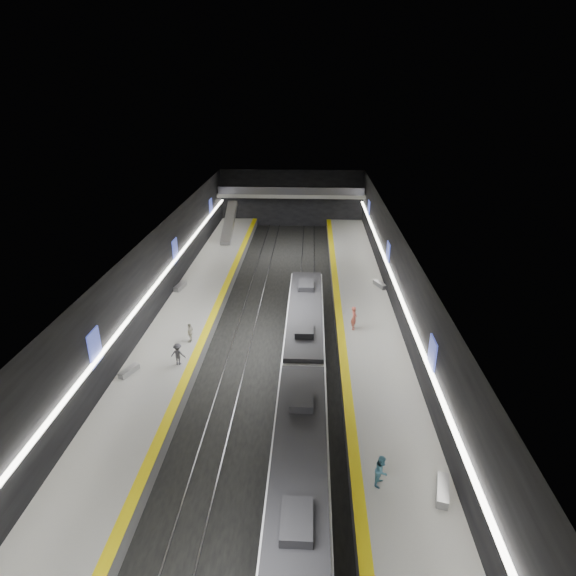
# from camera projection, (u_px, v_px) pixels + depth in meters

# --- Properties ---
(ground) EXTENTS (70.00, 70.00, 0.00)m
(ground) POSITION_uv_depth(u_px,v_px,m) (273.00, 349.00, 37.25)
(ground) COLOR black
(ground) RESTS_ON ground
(ceiling) EXTENTS (20.00, 70.00, 0.04)m
(ceiling) POSITION_uv_depth(u_px,v_px,m) (271.00, 251.00, 34.12)
(ceiling) COLOR beige
(ceiling) RESTS_ON wall_left
(wall_left) EXTENTS (0.04, 70.00, 8.00)m
(wall_left) POSITION_uv_depth(u_px,v_px,m) (139.00, 299.00, 36.14)
(wall_left) COLOR black
(wall_left) RESTS_ON ground
(wall_right) EXTENTS (0.04, 70.00, 8.00)m
(wall_right) POSITION_uv_depth(u_px,v_px,m) (408.00, 305.00, 35.22)
(wall_right) COLOR black
(wall_right) RESTS_ON ground
(wall_back) EXTENTS (20.00, 0.04, 8.00)m
(wall_back) POSITION_uv_depth(u_px,v_px,m) (292.00, 198.00, 67.84)
(wall_back) COLOR black
(wall_back) RESTS_ON ground
(platform_left) EXTENTS (5.00, 70.00, 1.00)m
(platform_left) POSITION_uv_depth(u_px,v_px,m) (176.00, 341.00, 37.40)
(platform_left) COLOR slate
(platform_left) RESTS_ON ground
(tile_surface_left) EXTENTS (5.00, 70.00, 0.02)m
(tile_surface_left) POSITION_uv_depth(u_px,v_px,m) (176.00, 335.00, 37.20)
(tile_surface_left) COLOR #A1A19C
(tile_surface_left) RESTS_ON platform_left
(tactile_strip_left) EXTENTS (0.60, 70.00, 0.02)m
(tactile_strip_left) POSITION_uv_depth(u_px,v_px,m) (204.00, 336.00, 37.10)
(tactile_strip_left) COLOR yellow
(tactile_strip_left) RESTS_ON platform_left
(platform_right) EXTENTS (5.00, 70.00, 1.00)m
(platform_right) POSITION_uv_depth(u_px,v_px,m) (370.00, 346.00, 36.71)
(platform_right) COLOR slate
(platform_right) RESTS_ON ground
(tile_surface_right) EXTENTS (5.00, 70.00, 0.02)m
(tile_surface_right) POSITION_uv_depth(u_px,v_px,m) (371.00, 340.00, 36.51)
(tile_surface_right) COLOR #A1A19C
(tile_surface_right) RESTS_ON platform_right
(tactile_strip_right) EXTENTS (0.60, 70.00, 0.02)m
(tactile_strip_right) POSITION_uv_depth(u_px,v_px,m) (342.00, 339.00, 36.61)
(tactile_strip_right) COLOR yellow
(tactile_strip_right) RESTS_ON platform_right
(rails) EXTENTS (6.52, 70.00, 0.12)m
(rails) POSITION_uv_depth(u_px,v_px,m) (272.00, 348.00, 37.23)
(rails) COLOR gray
(rails) RESTS_ON ground
(train) EXTENTS (2.69, 30.04, 3.60)m
(train) POSITION_uv_depth(u_px,v_px,m) (303.00, 388.00, 28.76)
(train) COLOR #0F1038
(train) RESTS_ON ground
(ad_posters) EXTENTS (19.94, 53.50, 2.20)m
(ad_posters) POSITION_uv_depth(u_px,v_px,m) (273.00, 291.00, 36.41)
(ad_posters) COLOR #3E4BBC
(ad_posters) RESTS_ON wall_left
(cove_light_left) EXTENTS (0.25, 68.60, 0.12)m
(cove_light_left) POSITION_uv_depth(u_px,v_px,m) (142.00, 302.00, 36.21)
(cove_light_left) COLOR white
(cove_light_left) RESTS_ON wall_left
(cove_light_right) EXTENTS (0.25, 68.60, 0.12)m
(cove_light_right) POSITION_uv_depth(u_px,v_px,m) (405.00, 307.00, 35.31)
(cove_light_right) COLOR white
(cove_light_right) RESTS_ON wall_right
(mezzanine_bridge) EXTENTS (20.00, 3.00, 1.50)m
(mezzanine_bridge) POSITION_uv_depth(u_px,v_px,m) (291.00, 194.00, 65.53)
(mezzanine_bridge) COLOR gray
(mezzanine_bridge) RESTS_ON wall_left
(escalator) EXTENTS (1.20, 7.50, 3.92)m
(escalator) POSITION_uv_depth(u_px,v_px,m) (229.00, 222.00, 60.35)
(escalator) COLOR #99999E
(escalator) RESTS_ON platform_left
(bench_left_near) EXTENTS (1.03, 1.67, 0.40)m
(bench_left_near) POSITION_uv_depth(u_px,v_px,m) (129.00, 371.00, 32.23)
(bench_left_near) COLOR #99999E
(bench_left_near) RESTS_ON platform_left
(bench_left_far) EXTENTS (0.86, 1.96, 0.46)m
(bench_left_far) POSITION_uv_depth(u_px,v_px,m) (180.00, 286.00, 45.58)
(bench_left_far) COLOR #99999E
(bench_left_far) RESTS_ON platform_left
(bench_right_near) EXTENTS (1.01, 2.01, 0.47)m
(bench_right_near) POSITION_uv_depth(u_px,v_px,m) (443.00, 491.00, 22.72)
(bench_right_near) COLOR #99999E
(bench_right_near) RESTS_ON platform_right
(bench_right_far) EXTENTS (1.20, 1.85, 0.44)m
(bench_right_far) POSITION_uv_depth(u_px,v_px,m) (380.00, 285.00, 46.00)
(bench_right_far) COLOR #99999E
(bench_right_far) RESTS_ON platform_right
(passenger_right_a) EXTENTS (0.52, 0.74, 1.94)m
(passenger_right_a) POSITION_uv_depth(u_px,v_px,m) (354.00, 318.00, 37.78)
(passenger_right_a) COLOR #CA5A4B
(passenger_right_a) RESTS_ON platform_right
(passenger_right_b) EXTENTS (0.92, 1.00, 1.67)m
(passenger_right_b) POSITION_uv_depth(u_px,v_px,m) (382.00, 471.00, 23.09)
(passenger_right_b) COLOR teal
(passenger_right_b) RESTS_ON platform_right
(passenger_left_a) EXTENTS (0.48, 0.95, 1.56)m
(passenger_left_a) POSITION_uv_depth(u_px,v_px,m) (190.00, 333.00, 35.98)
(passenger_left_a) COLOR beige
(passenger_left_a) RESTS_ON platform_left
(passenger_left_b) EXTENTS (1.09, 0.69, 1.60)m
(passenger_left_b) POSITION_uv_depth(u_px,v_px,m) (178.00, 354.00, 33.07)
(passenger_left_b) COLOR #434149
(passenger_left_b) RESTS_ON platform_left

